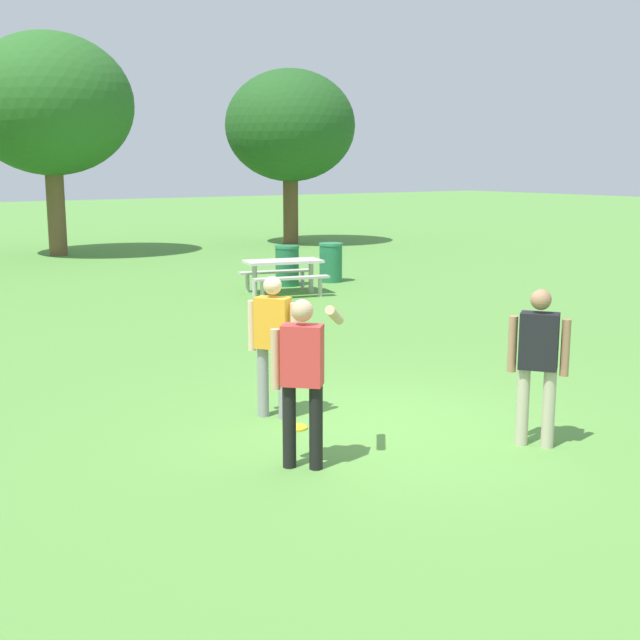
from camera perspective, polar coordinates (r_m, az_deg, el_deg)
name	(u,v)px	position (r m, az deg, el deg)	size (l,w,h in m)	color
ground_plane	(382,429)	(9.21, 4.27, -7.51)	(120.00, 120.00, 0.00)	#568E3D
person_thrower	(273,337)	(9.39, -3.25, -1.20)	(0.40, 0.51, 1.64)	gray
person_catcher	(538,357)	(8.70, 14.78, -2.49)	(0.40, 0.51, 1.64)	#B7AD93
person_bystander	(303,370)	(7.81, -1.20, -3.48)	(0.84, 0.47, 1.64)	black
frisbee	(295,428)	(9.21, -1.75, -7.41)	(0.28, 0.28, 0.03)	yellow
picnic_table_near	(283,269)	(18.50, -2.55, 3.50)	(1.98, 1.77, 0.77)	beige
trash_can_beside_table	(287,266)	(19.86, -2.28, 3.77)	(0.59, 0.59, 0.96)	#1E663D
trash_can_further_along	(331,262)	(20.49, 0.75, 3.99)	(0.59, 0.59, 0.96)	#237047
tree_far_right	(50,105)	(27.71, -18.08, 13.88)	(5.12, 5.12, 6.87)	brown
tree_slender_mid	(290,126)	(30.32, -2.07, 13.17)	(4.64, 4.64, 6.19)	brown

